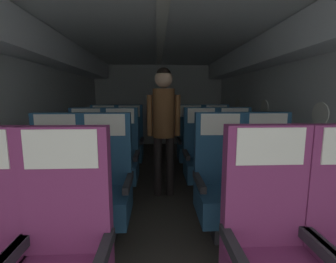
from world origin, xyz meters
The scene contains 16 objects.
ground centered at (0.00, 3.30, -0.01)m, with size 3.68×7.01×0.02m, color #3D3833.
fuselage_shell centered at (0.00, 3.56, 1.60)m, with size 3.56×6.66×2.19m.
seat_a_right_window centered at (0.54, 1.29, 0.49)m, with size 0.49×0.51×1.17m.
seat_b_left_window centered at (-0.98, 2.26, 0.49)m, with size 0.49×0.51×1.17m.
seat_b_left_aisle centered at (-0.54, 2.26, 0.49)m, with size 0.49×0.51×1.17m.
seat_b_right_aisle centered at (0.99, 2.27, 0.49)m, with size 0.49×0.51×1.17m.
seat_b_right_window centered at (0.53, 2.25, 0.49)m, with size 0.49×0.51×1.17m.
seat_c_left_window centered at (-0.99, 3.22, 0.49)m, with size 0.49×0.51×1.17m.
seat_c_left_aisle centered at (-0.55, 3.22, 0.49)m, with size 0.49×0.51×1.17m.
seat_c_right_aisle centered at (0.99, 3.22, 0.49)m, with size 0.49×0.51×1.17m.
seat_c_right_window centered at (0.53, 3.23, 0.49)m, with size 0.49×0.51×1.17m.
seat_d_left_window centered at (-0.98, 4.21, 0.49)m, with size 0.49×0.51×1.17m.
seat_d_left_aisle centered at (-0.54, 4.21, 0.49)m, with size 0.49×0.51×1.17m.
seat_d_right_aisle centered at (0.99, 4.21, 0.49)m, with size 0.49×0.51×1.17m.
seat_d_right_window centered at (0.53, 4.19, 0.49)m, with size 0.49×0.51×1.17m.
flight_attendant centered at (0.03, 3.21, 1.04)m, with size 0.43×0.28×1.67m.
Camera 1 is at (-0.06, 0.20, 1.32)m, focal length 25.10 mm.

